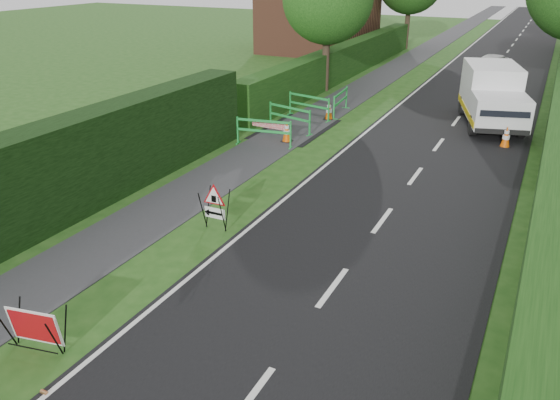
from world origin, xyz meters
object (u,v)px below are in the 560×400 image
(triangle_sign, at_px, (213,203))
(hatchback_car, at_px, (490,65))
(red_rect_sign, at_px, (35,327))
(works_van, at_px, (492,95))

(triangle_sign, height_order, hatchback_car, hatchback_car)
(red_rect_sign, xyz_separation_m, hatchback_car, (3.78, 28.65, 0.15))
(red_rect_sign, distance_m, triangle_sign, 5.23)
(hatchback_car, bearing_deg, triangle_sign, -87.60)
(hatchback_car, bearing_deg, red_rect_sign, -86.47)
(works_van, bearing_deg, triangle_sign, -126.44)
(works_van, height_order, hatchback_car, works_van)
(works_van, distance_m, hatchback_car, 10.49)
(red_rect_sign, bearing_deg, triangle_sign, 76.51)
(red_rect_sign, relative_size, triangle_sign, 1.02)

